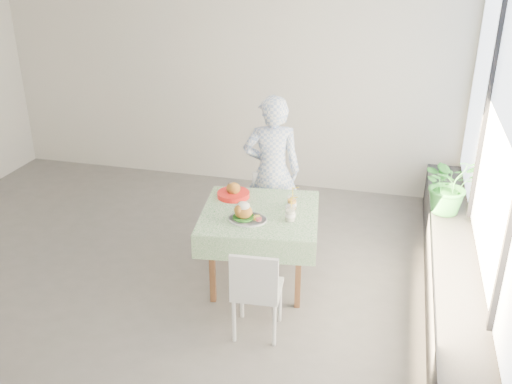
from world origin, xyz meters
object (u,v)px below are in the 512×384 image
(chair_far, at_px, (273,226))
(juice_cup_orange, at_px, (292,203))
(chair_near, at_px, (257,307))
(main_dish, at_px, (245,214))
(potted_plant, at_px, (450,184))
(diner, at_px, (272,172))
(cafe_table, at_px, (260,238))

(chair_far, distance_m, juice_cup_orange, 0.83)
(chair_near, xyz_separation_m, main_dish, (-0.25, 0.55, 0.55))
(chair_far, xyz_separation_m, juice_cup_orange, (0.29, -0.55, 0.55))
(chair_near, height_order, potted_plant, potted_plant)
(chair_near, distance_m, diner, 1.67)
(cafe_table, bearing_deg, potted_plant, 29.21)
(diner, distance_m, main_dish, 1.00)
(juice_cup_orange, bearing_deg, potted_plant, 30.22)
(main_dish, distance_m, juice_cup_orange, 0.48)
(chair_far, height_order, chair_near, same)
(diner, relative_size, main_dish, 4.75)
(cafe_table, bearing_deg, chair_far, 91.89)
(chair_near, distance_m, juice_cup_orange, 1.04)
(chair_near, relative_size, potted_plant, 1.34)
(chair_far, bearing_deg, cafe_table, -88.11)
(cafe_table, height_order, main_dish, main_dish)
(cafe_table, height_order, chair_near, chair_near)
(chair_far, bearing_deg, diner, 112.14)
(potted_plant, bearing_deg, cafe_table, -150.79)
(diner, bearing_deg, main_dish, 74.47)
(juice_cup_orange, bearing_deg, cafe_table, -156.41)
(chair_near, relative_size, diner, 0.50)
(chair_near, height_order, juice_cup_orange, juice_cup_orange)
(diner, relative_size, potted_plant, 2.68)
(chair_far, height_order, main_dish, main_dish)
(cafe_table, relative_size, main_dish, 3.42)
(main_dish, bearing_deg, cafe_table, 68.69)
(main_dish, relative_size, potted_plant, 0.56)
(chair_far, height_order, juice_cup_orange, juice_cup_orange)
(juice_cup_orange, bearing_deg, main_dish, -137.39)
(juice_cup_orange, bearing_deg, chair_far, 118.02)
(cafe_table, height_order, chair_far, chair_far)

